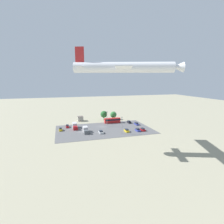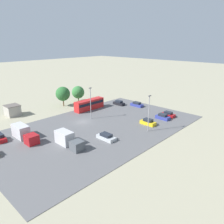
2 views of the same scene
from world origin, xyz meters
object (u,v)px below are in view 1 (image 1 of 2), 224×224
at_px(shed_building, 80,119).
at_px(bus, 112,120).
at_px(parked_car_6, 136,124).
at_px(parked_truck_1, 75,126).
at_px(parked_car_3, 67,126).
at_px(parked_truck_0, 86,130).
at_px(parked_car_4, 143,130).
at_px(parked_car_1, 61,129).
at_px(parked_car_5, 101,132).
at_px(airplane, 127,67).
at_px(parked_car_0, 127,131).
at_px(parked_car_7, 129,122).
at_px(parked_car_2, 138,130).

relative_size(shed_building, bus, 0.39).
relative_size(parked_car_6, parked_truck_1, 0.51).
bearing_deg(parked_car_3, parked_truck_0, -55.33).
bearing_deg(parked_car_4, parked_truck_0, 169.20).
xyz_separation_m(parked_car_1, parked_car_5, (-21.10, 11.30, -0.09)).
xyz_separation_m(bus, airplane, (6.83, 43.45, 31.71)).
distance_m(bus, airplane, 54.22).
relative_size(parked_car_0, parked_car_5, 0.89).
bearing_deg(parked_car_1, parked_car_4, -16.69).
bearing_deg(parked_car_0, parked_car_4, 176.44).
bearing_deg(shed_building, parked_car_0, 122.53).
bearing_deg(parked_car_0, airplane, 68.05).
bearing_deg(airplane, parked_car_4, 158.63).
relative_size(parked_car_0, parked_car_4, 1.04).
relative_size(parked_car_3, parked_car_6, 1.03).
relative_size(bus, parked_car_7, 2.52).
distance_m(parked_car_2, parked_truck_0, 29.32).
xyz_separation_m(parked_car_0, parked_car_1, (35.49, -12.93, 0.00)).
relative_size(parked_car_4, parked_truck_1, 0.46).
height_order(parked_car_1, parked_truck_0, parked_truck_0).
height_order(parked_car_3, parked_truck_1, parked_truck_1).
xyz_separation_m(bus, parked_car_5, (12.56, 20.31, -1.19)).
bearing_deg(parked_car_4, airplane, -131.14).
distance_m(shed_building, parked_car_4, 46.89).
xyz_separation_m(parked_car_3, parked_car_4, (-41.08, 19.48, -0.03)).
bearing_deg(parked_truck_1, parked_car_7, -175.43).
xyz_separation_m(shed_building, airplane, (-13.14, 55.72, 31.92)).
xyz_separation_m(parked_car_1, parked_truck_0, (-13.30, 7.46, 0.65)).
bearing_deg(parked_car_6, parked_truck_0, 12.03).
xyz_separation_m(parked_car_0, parked_truck_0, (22.20, -5.47, 0.65)).
distance_m(parked_car_2, parked_car_5, 21.00).
height_order(parked_car_2, parked_truck_1, parked_truck_1).
relative_size(parked_truck_0, parked_truck_1, 0.88).
bearing_deg(parked_car_1, parked_car_3, 56.03).
xyz_separation_m(shed_building, parked_car_1, (13.68, 21.28, -0.89)).
relative_size(shed_building, airplane, 0.10).
height_order(parked_car_2, parked_car_4, parked_car_2).
distance_m(parked_car_5, parked_car_7, 28.69).
bearing_deg(parked_car_3, parked_car_6, -8.15).
distance_m(parked_car_3, parked_truck_1, 5.44).
distance_m(parked_car_0, airplane, 40.18).
bearing_deg(parked_car_4, parked_car_0, 176.44).
distance_m(parked_car_6, parked_car_7, 6.42).
relative_size(parked_car_0, parked_car_6, 0.94).
bearing_deg(bus, airplane, -8.94).
bearing_deg(parked_car_7, parked_car_3, 179.36).
bearing_deg(parked_car_3, airplane, -60.55).
bearing_deg(parked_car_0, parked_car_6, -132.77).
height_order(parked_car_2, parked_car_7, parked_car_2).
bearing_deg(bus, parked_car_2, 20.23).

